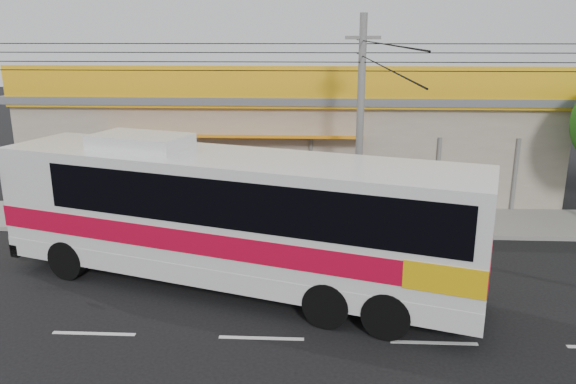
# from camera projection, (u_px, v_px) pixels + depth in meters

# --- Properties ---
(ground) EXTENTS (120.00, 120.00, 0.00)m
(ground) POSITION_uv_depth(u_px,v_px,m) (270.00, 291.00, 15.54)
(ground) COLOR black
(ground) RESTS_ON ground
(sidewalk) EXTENTS (30.00, 3.20, 0.15)m
(sidewalk) POSITION_uv_depth(u_px,v_px,m) (283.00, 220.00, 21.28)
(sidewalk) COLOR gray
(sidewalk) RESTS_ON ground
(lane_markings) EXTENTS (50.00, 0.12, 0.01)m
(lane_markings) POSITION_uv_depth(u_px,v_px,m) (261.00, 338.00, 13.13)
(lane_markings) COLOR silver
(lane_markings) RESTS_ON ground
(storefront_building) EXTENTS (22.60, 9.20, 5.70)m
(storefront_building) POSITION_uv_depth(u_px,v_px,m) (290.00, 136.00, 26.00)
(storefront_building) COLOR gray
(storefront_building) RESTS_ON ground
(coach_bus) EXTENTS (13.68, 6.86, 4.15)m
(coach_bus) POSITION_uv_depth(u_px,v_px,m) (239.00, 212.00, 15.22)
(coach_bus) COLOR silver
(coach_bus) RESTS_ON ground
(motorbike_red) EXTENTS (2.06, 0.80, 1.07)m
(motorbike_red) POSITION_uv_depth(u_px,v_px,m) (68.00, 196.00, 22.21)
(motorbike_red) COLOR maroon
(motorbike_red) RESTS_ON sidewalk
(motorbike_dark) EXTENTS (1.68, 0.81, 0.97)m
(motorbike_dark) POSITION_uv_depth(u_px,v_px,m) (90.00, 197.00, 22.20)
(motorbike_dark) COLOR black
(motorbike_dark) RESTS_ON sidewalk
(utility_pole) EXTENTS (34.00, 14.00, 7.51)m
(utility_pole) POSITION_uv_depth(u_px,v_px,m) (362.00, 56.00, 17.75)
(utility_pole) COLOR slate
(utility_pole) RESTS_ON ground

